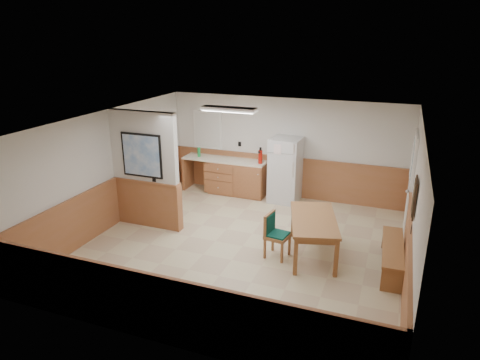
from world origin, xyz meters
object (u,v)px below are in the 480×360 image
at_px(soap_bottle, 199,152).
at_px(dining_chair, 274,232).
at_px(refrigerator, 285,170).
at_px(dining_bench, 393,251).
at_px(fire_extinguisher, 260,156).
at_px(dining_table, 314,223).

bearing_deg(soap_bottle, dining_chair, -44.21).
distance_m(refrigerator, dining_bench, 3.64).
distance_m(dining_chair, fire_extinguisher, 3.08).
bearing_deg(dining_table, soap_bottle, 129.13).
relative_size(dining_chair, soap_bottle, 3.46).
height_order(refrigerator, dining_table, refrigerator).
bearing_deg(fire_extinguisher, soap_bottle, 160.69).
xyz_separation_m(refrigerator, dining_table, (1.21, -2.48, -0.14)).
distance_m(dining_table, soap_bottle, 4.36).
bearing_deg(dining_chair, soap_bottle, 144.59).
xyz_separation_m(dining_table, soap_bottle, (-3.55, 2.50, 0.37)).
bearing_deg(refrigerator, dining_chair, -77.02).
relative_size(dining_table, soap_bottle, 7.19).
bearing_deg(dining_chair, fire_extinguisher, 121.83).
height_order(refrigerator, dining_bench, refrigerator).
relative_size(dining_bench, dining_chair, 1.93).
relative_size(dining_bench, soap_bottle, 6.69).
distance_m(refrigerator, soap_bottle, 2.35).
relative_size(refrigerator, dining_table, 0.90).
relative_size(dining_table, dining_bench, 1.08).
distance_m(dining_chair, soap_bottle, 4.05).
height_order(dining_bench, soap_bottle, soap_bottle).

